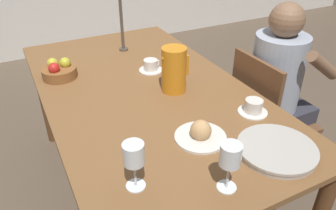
{
  "coord_description": "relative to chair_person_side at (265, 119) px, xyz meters",
  "views": [
    {
      "loc": [
        -0.59,
        -1.43,
        1.62
      ],
      "look_at": [
        0.0,
        -0.28,
        0.82
      ],
      "focal_mm": 35.0,
      "sensor_mm": 36.0,
      "label": 1
    }
  ],
  "objects": [
    {
      "name": "fruit_bowl",
      "position": [
        -1.08,
        0.57,
        0.32
      ],
      "size": [
        0.19,
        0.19,
        0.11
      ],
      "color": "brown",
      "rests_on": "dining_table"
    },
    {
      "name": "person_seated",
      "position": [
        0.09,
        0.02,
        0.22
      ],
      "size": [
        0.39,
        0.41,
        1.19
      ],
      "rotation": [
        0.0,
        0.0,
        -1.57
      ],
      "color": "#33333D",
      "rests_on": "ground_plane"
    },
    {
      "name": "red_pitcher",
      "position": [
        -0.57,
        0.14,
        0.4
      ],
      "size": [
        0.15,
        0.13,
        0.24
      ],
      "color": "orange",
      "rests_on": "dining_table"
    },
    {
      "name": "dining_table",
      "position": [
        -0.7,
        0.22,
        0.19
      ],
      "size": [
        1.03,
        1.85,
        0.77
      ],
      "color": "brown",
      "rests_on": "ground_plane"
    },
    {
      "name": "bread_plate",
      "position": [
        -0.67,
        -0.29,
        0.31
      ],
      "size": [
        0.22,
        0.22,
        0.09
      ],
      "color": "silver",
      "rests_on": "dining_table"
    },
    {
      "name": "wine_glass_juice",
      "position": [
        -0.74,
        -0.57,
        0.42
      ],
      "size": [
        0.07,
        0.07,
        0.19
      ],
      "color": "white",
      "rests_on": "dining_table"
    },
    {
      "name": "teacup_across",
      "position": [
        -0.58,
        0.41,
        0.31
      ],
      "size": [
        0.14,
        0.14,
        0.07
      ],
      "color": "silver",
      "rests_on": "dining_table"
    },
    {
      "name": "wine_glass_water",
      "position": [
        -1.02,
        -0.42,
        0.42
      ],
      "size": [
        0.07,
        0.07,
        0.19
      ],
      "color": "white",
      "rests_on": "dining_table"
    },
    {
      "name": "candlestick_tall",
      "position": [
        -0.61,
        0.79,
        0.45
      ],
      "size": [
        0.06,
        0.06,
        0.42
      ],
      "color": "#4C4238",
      "rests_on": "dining_table"
    },
    {
      "name": "chair_person_side",
      "position": [
        0.0,
        0.0,
        0.0
      ],
      "size": [
        0.42,
        0.42,
        0.91
      ],
      "rotation": [
        0.0,
        0.0,
        -1.57
      ],
      "color": "brown",
      "rests_on": "ground_plane"
    },
    {
      "name": "serving_tray",
      "position": [
        -0.45,
        -0.51,
        0.3
      ],
      "size": [
        0.32,
        0.32,
        0.03
      ],
      "color": "#B7B2A8",
      "rests_on": "dining_table"
    },
    {
      "name": "teacup_near_person",
      "position": [
        -0.34,
        -0.23,
        0.31
      ],
      "size": [
        0.14,
        0.14,
        0.07
      ],
      "color": "silver",
      "rests_on": "dining_table"
    },
    {
      "name": "ground_plane",
      "position": [
        -0.7,
        0.22,
        -0.49
      ],
      "size": [
        20.0,
        20.0,
        0.0
      ],
      "primitive_type": "plane",
      "color": "brown"
    }
  ]
}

